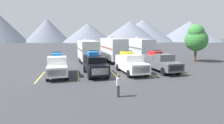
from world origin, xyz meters
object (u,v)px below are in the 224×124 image
(pickup_truck_b, at_px, (95,64))
(person_a, at_px, (118,84))
(pickup_truck_c, at_px, (131,63))
(camper_trailer_c, at_px, (140,49))
(pickup_truck_a, at_px, (57,65))
(pickup_truck_d, at_px, (160,62))
(camper_trailer_b, at_px, (113,49))
(camper_trailer_a, at_px, (88,50))

(pickup_truck_b, height_order, person_a, pickup_truck_b)
(pickup_truck_c, bearing_deg, camper_trailer_c, 64.22)
(pickup_truck_a, xyz_separation_m, pickup_truck_c, (8.03, -0.14, 0.00))
(pickup_truck_d, height_order, camper_trailer_b, camper_trailer_b)
(pickup_truck_b, distance_m, camper_trailer_a, 9.16)
(pickup_truck_a, height_order, pickup_truck_d, pickup_truck_a)
(camper_trailer_b, xyz_separation_m, camper_trailer_c, (4.50, -0.30, -0.04))
(pickup_truck_c, relative_size, camper_trailer_a, 0.69)
(camper_trailer_b, height_order, camper_trailer_c, camper_trailer_b)
(pickup_truck_c, xyz_separation_m, person_a, (-3.13, -7.52, -0.21))
(camper_trailer_c, bearing_deg, pickup_truck_c, -115.78)
(pickup_truck_c, bearing_deg, camper_trailer_b, 91.64)
(pickup_truck_b, xyz_separation_m, pickup_truck_c, (4.07, 0.08, -0.01))
(pickup_truck_b, distance_m, camper_trailer_b, 9.96)
(camper_trailer_c, height_order, person_a, camper_trailer_c)
(camper_trailer_b, bearing_deg, pickup_truck_d, -64.88)
(person_a, bearing_deg, pickup_truck_a, 122.54)
(pickup_truck_a, bearing_deg, pickup_truck_c, -1.03)
(camper_trailer_a, bearing_deg, pickup_truck_d, -46.86)
(camper_trailer_c, distance_m, person_a, 17.92)
(camper_trailer_a, bearing_deg, pickup_truck_c, -64.52)
(pickup_truck_a, distance_m, pickup_truck_b, 3.96)
(pickup_truck_d, height_order, camper_trailer_a, camper_trailer_a)
(camper_trailer_a, distance_m, camper_trailer_b, 4.05)
(pickup_truck_b, bearing_deg, pickup_truck_a, 176.80)
(pickup_truck_d, height_order, camper_trailer_c, camper_trailer_c)
(pickup_truck_c, distance_m, camper_trailer_b, 9.13)
(pickup_truck_c, relative_size, person_a, 3.48)
(person_a, bearing_deg, pickup_truck_b, 97.20)
(pickup_truck_c, relative_size, pickup_truck_d, 0.96)
(pickup_truck_a, relative_size, camper_trailer_c, 0.78)
(pickup_truck_c, bearing_deg, pickup_truck_a, 178.97)
(pickup_truck_c, height_order, person_a, pickup_truck_c)
(pickup_truck_c, xyz_separation_m, camper_trailer_a, (-4.31, 9.05, 0.79))
(pickup_truck_c, relative_size, camper_trailer_b, 0.63)
(pickup_truck_a, distance_m, camper_trailer_b, 11.87)
(pickup_truck_a, bearing_deg, person_a, -57.46)
(camper_trailer_a, bearing_deg, camper_trailer_b, 0.42)
(person_a, bearing_deg, camper_trailer_a, 94.06)
(pickup_truck_a, relative_size, camper_trailer_b, 0.62)
(camper_trailer_b, bearing_deg, pickup_truck_b, -112.62)
(pickup_truck_d, relative_size, camper_trailer_c, 0.82)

